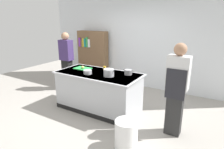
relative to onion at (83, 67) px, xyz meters
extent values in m
plane|color=#9E9991|center=(0.50, -0.06, -0.96)|extent=(10.00, 10.00, 0.00)
cube|color=silver|center=(0.50, 2.04, 0.54)|extent=(6.40, 0.12, 3.00)
cube|color=#B7BABF|center=(0.50, -0.06, -0.51)|extent=(1.90, 0.90, 0.90)
cube|color=#B7BABF|center=(0.50, -0.06, -0.07)|extent=(1.98, 0.98, 0.03)
cube|color=black|center=(0.50, -0.51, -0.91)|extent=(1.90, 0.01, 0.10)
cube|color=green|center=(-0.05, 0.05, -0.05)|extent=(0.40, 0.28, 0.02)
sphere|color=tan|center=(0.00, 0.00, 0.00)|extent=(0.07, 0.07, 0.07)
cylinder|color=#B7BABF|center=(0.85, -0.15, 0.02)|extent=(0.23, 0.23, 0.16)
cube|color=black|center=(0.72, -0.15, 0.08)|extent=(0.04, 0.02, 0.01)
cube|color=black|center=(0.98, -0.15, 0.08)|extent=(0.04, 0.02, 0.01)
cylinder|color=#99999E|center=(1.15, 0.18, 0.00)|extent=(0.17, 0.17, 0.11)
cube|color=black|center=(1.05, 0.18, 0.04)|extent=(0.04, 0.02, 0.01)
cube|color=black|center=(1.25, 0.18, 0.04)|extent=(0.04, 0.02, 0.01)
cylinder|color=#B7BABF|center=(0.35, -0.25, -0.01)|extent=(0.19, 0.19, 0.09)
cylinder|color=yellow|center=(0.50, 0.21, -0.01)|extent=(0.07, 0.07, 0.10)
cylinder|color=white|center=(1.73, -1.03, -0.71)|extent=(0.39, 0.39, 0.50)
cube|color=#292929|center=(2.29, -0.19, -0.51)|extent=(0.28, 0.20, 0.90)
cube|color=silver|center=(2.29, -0.19, 0.24)|extent=(0.38, 0.24, 0.60)
sphere|color=#A87A5B|center=(2.29, -0.19, 0.65)|extent=(0.22, 0.22, 0.22)
cube|color=#232328|center=(2.29, -0.31, 0.06)|extent=(0.34, 0.02, 0.54)
cube|color=black|center=(-1.14, 0.62, -0.51)|extent=(0.28, 0.20, 0.90)
cube|color=#3C2A5E|center=(-1.14, 0.62, 0.24)|extent=(0.38, 0.24, 0.60)
sphere|color=#A87A5B|center=(-1.14, 0.62, 0.65)|extent=(0.22, 0.22, 0.22)
cube|color=brown|center=(-0.98, 1.74, -0.11)|extent=(1.10, 0.28, 1.70)
cube|color=purple|center=(-1.41, 1.58, 0.36)|extent=(0.08, 0.03, 0.30)
cube|color=brown|center=(-1.33, 1.58, 0.33)|extent=(0.06, 0.03, 0.24)
cube|color=yellow|center=(-1.26, 1.58, 0.36)|extent=(0.06, 0.03, 0.29)
cube|color=teal|center=(-1.18, 1.58, 0.36)|extent=(0.07, 0.03, 0.29)
cube|color=green|center=(-1.10, 1.58, 0.38)|extent=(0.07, 0.03, 0.33)
cube|color=white|center=(-1.01, 1.58, 0.35)|extent=(0.08, 0.03, 0.26)
camera|label=1|loc=(2.95, -3.53, 1.16)|focal=30.68mm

